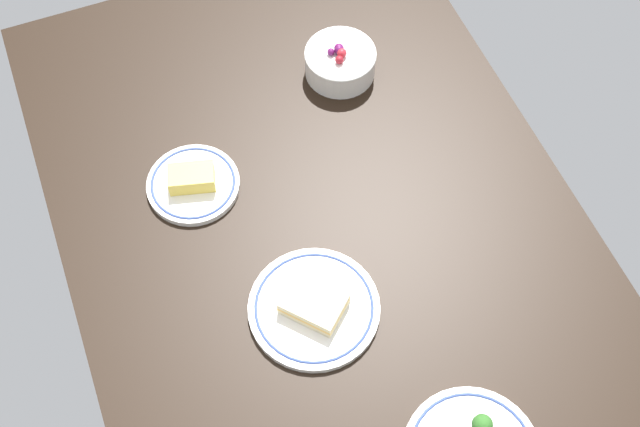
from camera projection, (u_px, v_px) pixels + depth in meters
dining_table at (320, 224)px, 149.26cm from camera, size 133.83×91.02×4.00cm
bowl_berries at (340, 62)px, 161.88cm from camera, size 14.30×14.30×7.44cm
plate_sandwich at (314, 307)px, 137.52cm from camera, size 22.47×22.47×4.49cm
plate_cheese at (193, 183)px, 149.90cm from camera, size 17.21×17.21×4.68cm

